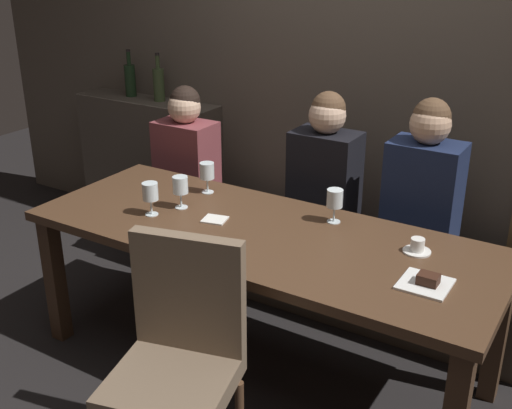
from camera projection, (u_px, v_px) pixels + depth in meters
name	position (u px, v px, depth m)	size (l,w,h in m)	color
ground	(260.00, 364.00, 3.19)	(9.00, 9.00, 0.00)	black
back_wall_tiled	(373.00, 30.00, 3.57)	(6.00, 0.12, 3.00)	brown
back_counter	(152.00, 164.00, 4.57)	(1.10, 0.28, 0.95)	#494138
dining_table	(260.00, 248.00, 2.94)	(2.20, 0.84, 0.74)	#412B1C
banquette_bench	(323.00, 267.00, 3.65)	(2.50, 0.44, 0.45)	#40352A
chair_near_side	(179.00, 350.00, 2.36)	(0.53, 0.53, 0.98)	#4C3321
diner_redhead	(186.00, 148.00, 3.88)	(0.36, 0.24, 0.73)	brown
diner_bearded	(325.00, 167.00, 3.46)	(0.36, 0.24, 0.79)	black
diner_far_end	(424.00, 184.00, 3.16)	(0.36, 0.24, 0.83)	#192342
wine_bottle_dark_red	(130.00, 79.00, 4.43)	(0.08, 0.08, 0.33)	black
wine_bottle_pale_label	(159.00, 84.00, 4.30)	(0.08, 0.08, 0.33)	#384728
wine_glass_near_left	(180.00, 186.00, 3.11)	(0.08, 0.08, 0.16)	silver
wine_glass_far_right	(335.00, 200.00, 2.95)	(0.08, 0.08, 0.16)	silver
wine_glass_far_left	(207.00, 172.00, 3.30)	(0.08, 0.08, 0.16)	silver
wine_glass_near_right	(150.00, 192.00, 3.03)	(0.08, 0.08, 0.16)	silver
espresso_cup	(417.00, 247.00, 2.69)	(0.12, 0.12, 0.06)	white
dessert_plate	(426.00, 282.00, 2.44)	(0.19, 0.19, 0.05)	white
folded_napkin	(215.00, 220.00, 3.01)	(0.11, 0.10, 0.01)	silver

